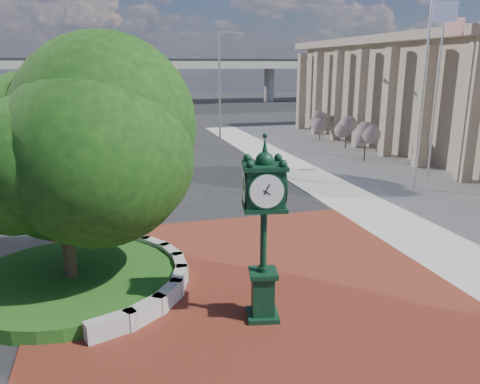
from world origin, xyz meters
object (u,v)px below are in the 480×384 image
Objects in this scene: street_lamp_far at (126,79)px; flagpole_b at (423,94)px; flagpole_a at (436,97)px; street_lamp_near at (222,81)px; post_clock at (264,223)px; parked_car at (158,117)px.

flagpole_b is at bearing -68.76° from street_lamp_far.
street_lamp_far is at bearing 111.24° from flagpole_b.
flagpole_a is at bearing -64.65° from street_lamp_far.
street_lamp_far is (-6.65, 18.82, -0.33)m from street_lamp_near.
post_clock is 18.57m from flagpole_a.
post_clock is 15.91m from flagpole_b.
post_clock is at bearing -108.28° from parked_car.
parked_car is (1.70, 43.45, -1.84)m from post_clock.
flagpole_a is 16.49m from street_lamp_near.
parked_car is 5.41m from street_lamp_far.
post_clock is at bearing -101.11° from street_lamp_near.
post_clock is at bearing -88.02° from street_lamp_far.
flagpole_b is at bearing 41.21° from post_clock.
post_clock is 0.54× the size of street_lamp_near.
street_lamp_far is at bearing 91.98° from post_clock.
flagpole_b is 1.17× the size of street_lamp_far.
flagpole_a reaches higher than parked_car.
flagpole_b is 1.09× the size of street_lamp_near.
flagpole_a is (13.95, 12.08, 2.08)m from post_clock.
post_clock is 26.61m from street_lamp_near.
parked_car is at bearing 107.04° from flagpole_b.
flagpole_a is at bearing -57.52° from street_lamp_near.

